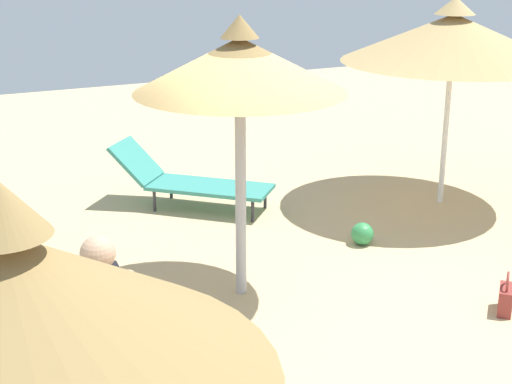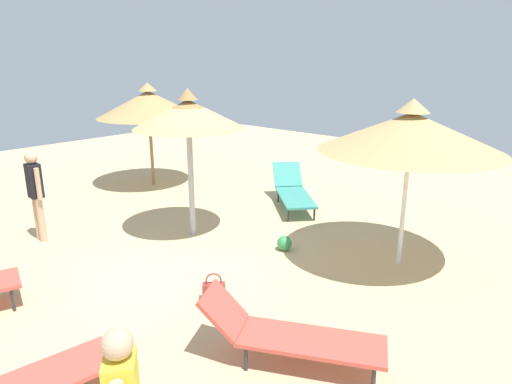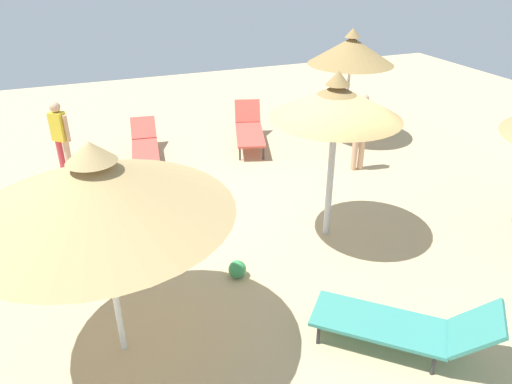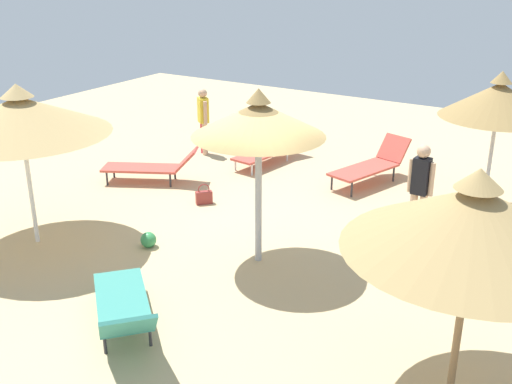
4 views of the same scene
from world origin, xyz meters
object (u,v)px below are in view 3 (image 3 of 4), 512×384
at_px(parasol_umbrella_back, 336,102).
at_px(beach_ball, 237,269).
at_px(lounge_chair_near_left, 85,204).
at_px(person_standing_back, 361,127).
at_px(lounge_chair_far_right, 249,128).
at_px(parasol_umbrella_center, 96,188).
at_px(handbag, 183,209).
at_px(lounge_chair_front, 145,145).
at_px(lounge_chair_edge, 405,325).
at_px(person_standing_far_left, 60,134).
at_px(parasol_umbrella_near_right, 351,51).

relative_size(parasol_umbrella_back, beach_ball, 10.44).
distance_m(lounge_chair_near_left, person_standing_back, 5.87).
distance_m(parasol_umbrella_back, lounge_chair_far_right, 4.83).
bearing_deg(parasol_umbrella_center, handbag, 153.45).
relative_size(lounge_chair_front, handbag, 5.10).
relative_size(lounge_chair_front, lounge_chair_near_left, 1.02).
bearing_deg(lounge_chair_near_left, lounge_chair_front, 149.34).
xyz_separation_m(parasol_umbrella_center, lounge_chair_edge, (1.28, 3.25, -1.88)).
bearing_deg(person_standing_far_left, lounge_chair_near_left, 6.63).
bearing_deg(lounge_chair_front, lounge_chair_near_left, -30.66).
distance_m(parasol_umbrella_near_right, person_standing_back, 2.34).
height_order(parasol_umbrella_center, lounge_chair_near_left, parasol_umbrella_center).
xyz_separation_m(parasol_umbrella_near_right, person_standing_far_left, (-0.21, -6.86, -1.29)).
distance_m(parasol_umbrella_near_right, lounge_chair_front, 5.46).
distance_m(lounge_chair_edge, lounge_chair_near_left, 5.80).
bearing_deg(handbag, lounge_chair_front, -176.39).
relative_size(lounge_chair_front, person_standing_far_left, 1.33).
bearing_deg(beach_ball, lounge_chair_near_left, -141.15).
distance_m(parasol_umbrella_center, beach_ball, 2.93).
distance_m(parasol_umbrella_center, lounge_chair_front, 6.32).
bearing_deg(person_standing_far_left, person_standing_back, 71.42).
bearing_deg(parasol_umbrella_center, parasol_umbrella_back, 111.40).
xyz_separation_m(lounge_chair_edge, person_standing_back, (-4.86, 2.38, 0.61)).
height_order(lounge_chair_front, person_standing_back, person_standing_back).
bearing_deg(parasol_umbrella_near_right, lounge_chair_front, -95.25).
xyz_separation_m(parasol_umbrella_back, person_standing_far_left, (-4.19, -4.14, -1.43)).
bearing_deg(parasol_umbrella_center, lounge_chair_far_right, 146.39).
height_order(lounge_chair_edge, beach_ball, lounge_chair_edge).
bearing_deg(lounge_chair_near_left, parasol_umbrella_center, 3.53).
relative_size(lounge_chair_near_left, person_standing_back, 1.23).
height_order(lounge_chair_edge, handbag, lounge_chair_edge).
distance_m(lounge_chair_far_right, lounge_chair_near_left, 4.79).
bearing_deg(parasol_umbrella_back, person_standing_far_left, -135.33).
distance_m(lounge_chair_edge, person_standing_far_left, 7.87).
distance_m(parasol_umbrella_back, lounge_chair_edge, 3.40).
distance_m(lounge_chair_edge, lounge_chair_far_right, 7.16).
bearing_deg(lounge_chair_far_right, parasol_umbrella_near_right, 80.15).
relative_size(lounge_chair_near_left, person_standing_far_left, 1.29).
distance_m(lounge_chair_near_left, beach_ball, 3.24).
height_order(person_standing_far_left, handbag, person_standing_far_left).
bearing_deg(lounge_chair_far_right, person_standing_far_left, -87.11).
distance_m(person_standing_back, handbag, 4.29).
xyz_separation_m(lounge_chair_front, lounge_chair_far_right, (0.03, 2.60, 0.08)).
bearing_deg(parasol_umbrella_back, handbag, -124.40).
distance_m(person_standing_back, person_standing_far_left, 6.44).
bearing_deg(lounge_chair_near_left, person_standing_far_left, -173.37).
height_order(lounge_chair_edge, lounge_chair_near_left, lounge_chair_edge).
relative_size(parasol_umbrella_back, lounge_chair_front, 1.30).
bearing_deg(beach_ball, lounge_chair_front, -174.00).
height_order(parasol_umbrella_back, person_standing_back, parasol_umbrella_back).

